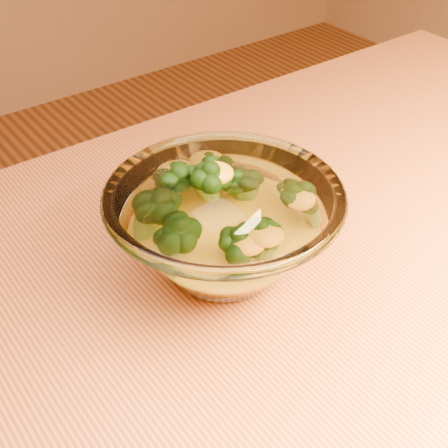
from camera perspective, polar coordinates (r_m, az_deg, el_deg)
name	(u,v)px	position (r m, az deg, el deg)	size (l,w,h in m)	color
table	(327,379)	(0.64, 9.36, -13.79)	(1.20, 0.80, 0.75)	#D1763E
glass_bowl	(224,228)	(0.57, 0.00, -0.37)	(0.22, 0.22, 0.10)	white
cheese_sauce	(224,245)	(0.58, 0.00, -1.94)	(0.12, 0.12, 0.03)	#FCAD15
broccoli_heap	(213,207)	(0.57, -0.97, 1.58)	(0.15, 0.14, 0.07)	black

